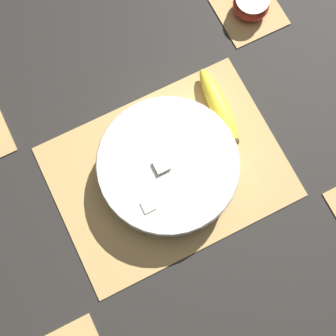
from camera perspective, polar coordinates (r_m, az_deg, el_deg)
The scene contains 6 objects.
ground_plane at distance 0.98m, azimuth 0.00°, elevation -0.48°, with size 6.00×6.00×0.00m, color black.
bamboo_mat_center at distance 0.98m, azimuth 0.00°, elevation -0.44°, with size 0.47×0.35×0.01m.
coaster_mat_far_right at distance 1.14m, azimuth 9.86°, elevation 18.32°, with size 0.14×0.14×0.01m.
fruit_salad_bowl at distance 0.93m, azimuth -0.01°, elevation 0.16°, with size 0.28×0.28×0.08m.
whole_banana at distance 1.00m, azimuth 6.21°, elevation 7.51°, with size 0.05×0.18×0.04m.
apple_half at distance 1.12m, azimuth 10.10°, elevation 19.04°, with size 0.08×0.08×0.04m.
Camera 1 is at (-0.10, -0.20, 0.95)m, focal length 50.00 mm.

